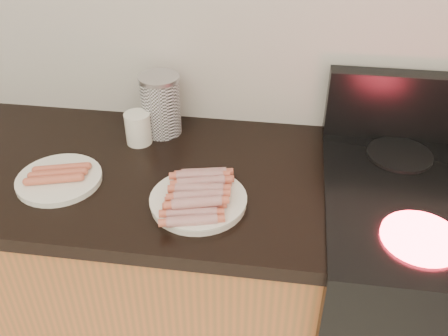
# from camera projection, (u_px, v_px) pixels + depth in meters

# --- Properties ---
(stove) EXTENTS (0.76, 0.65, 0.91)m
(stove) POSITION_uv_depth(u_px,v_px,m) (435.00, 317.00, 1.50)
(stove) COLOR black
(stove) RESTS_ON floor
(burner_near_left) EXTENTS (0.18, 0.18, 0.01)m
(burner_near_left) POSITION_uv_depth(u_px,v_px,m) (421.00, 238.00, 1.12)
(burner_near_left) COLOR #FF1E2D
(burner_near_left) RESTS_ON stove
(burner_far_left) EXTENTS (0.18, 0.18, 0.01)m
(burner_far_left) POSITION_uv_depth(u_px,v_px,m) (400.00, 155.00, 1.40)
(burner_far_left) COLOR black
(burner_far_left) RESTS_ON stove
(main_plate) EXTENTS (0.24, 0.24, 0.02)m
(main_plate) POSITION_uv_depth(u_px,v_px,m) (198.00, 202.00, 1.24)
(main_plate) COLOR white
(main_plate) RESTS_ON counter_slab
(side_plate) EXTENTS (0.24, 0.24, 0.02)m
(side_plate) POSITION_uv_depth(u_px,v_px,m) (59.00, 179.00, 1.31)
(side_plate) COLOR white
(side_plate) RESTS_ON counter_slab
(hotdog_pile) EXTENTS (0.12, 0.24, 0.05)m
(hotdog_pile) POSITION_uv_depth(u_px,v_px,m) (198.00, 193.00, 1.22)
(hotdog_pile) COLOR #9F3D3C
(hotdog_pile) RESTS_ON main_plate
(plain_sausages) EXTENTS (0.14, 0.11, 0.02)m
(plain_sausages) POSITION_uv_depth(u_px,v_px,m) (58.00, 174.00, 1.30)
(plain_sausages) COLOR tan
(plain_sausages) RESTS_ON side_plate
(canister) EXTENTS (0.12, 0.12, 0.18)m
(canister) POSITION_uv_depth(u_px,v_px,m) (161.00, 105.00, 1.48)
(canister) COLOR silver
(canister) RESTS_ON counter_slab
(mug) EXTENTS (0.09, 0.09, 0.09)m
(mug) POSITION_uv_depth(u_px,v_px,m) (138.00, 128.00, 1.45)
(mug) COLOR white
(mug) RESTS_ON counter_slab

